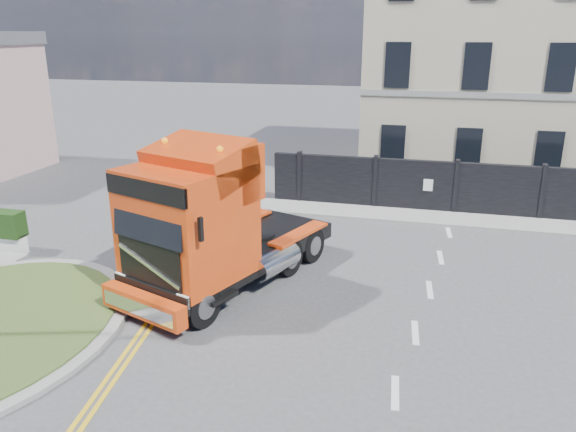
# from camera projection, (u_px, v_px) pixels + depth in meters

# --- Properties ---
(ground) EXTENTS (120.00, 120.00, 0.00)m
(ground) POSITION_uv_depth(u_px,v_px,m) (295.00, 310.00, 13.97)
(ground) COLOR #424244
(ground) RESTS_ON ground
(hoarding_fence) EXTENTS (18.80, 0.25, 2.00)m
(hoarding_fence) POSITION_uv_depth(u_px,v_px,m) (528.00, 193.00, 20.40)
(hoarding_fence) COLOR black
(hoarding_fence) RESTS_ON ground
(georgian_building) EXTENTS (12.30, 10.30, 12.80)m
(georgian_building) POSITION_uv_depth(u_px,v_px,m) (505.00, 50.00, 25.93)
(georgian_building) COLOR #B0A68C
(georgian_building) RESTS_ON ground
(pavement_far) EXTENTS (20.00, 1.60, 0.12)m
(pavement_far) POSITION_uv_depth(u_px,v_px,m) (512.00, 224.00, 20.00)
(pavement_far) COLOR gray
(pavement_far) RESTS_ON ground
(truck) EXTENTS (4.64, 7.13, 4.00)m
(truck) POSITION_uv_depth(u_px,v_px,m) (206.00, 228.00, 14.37)
(truck) COLOR black
(truck) RESTS_ON ground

